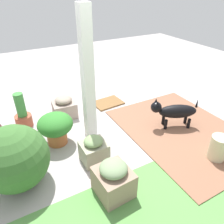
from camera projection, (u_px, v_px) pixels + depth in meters
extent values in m
plane|color=#A59E9D|center=(113.00, 129.00, 3.88)|extent=(12.00, 12.00, 0.00)
cube|color=#8A5C44|center=(182.00, 130.00, 3.82)|extent=(1.80, 2.40, 0.02)
cube|color=white|center=(88.00, 80.00, 3.17)|extent=(0.16, 0.16, 2.05)
cube|color=gray|center=(65.00, 109.00, 4.17)|extent=(0.46, 0.43, 0.30)
ellipsoid|color=gray|center=(63.00, 100.00, 4.06)|extent=(0.31, 0.31, 0.14)
cube|color=#9A987E|center=(94.00, 152.00, 3.12)|extent=(0.36, 0.33, 0.31)
ellipsoid|color=#77945D|center=(93.00, 141.00, 3.02)|extent=(0.27, 0.27, 0.12)
cube|color=gray|center=(113.00, 182.00, 2.63)|extent=(0.43, 0.45, 0.35)
ellipsoid|color=gray|center=(113.00, 168.00, 2.51)|extent=(0.33, 0.33, 0.15)
sphere|color=#39672D|center=(15.00, 158.00, 2.64)|extent=(0.83, 0.83, 0.83)
cylinder|color=#A84F38|center=(24.00, 121.00, 3.91)|extent=(0.29, 0.29, 0.21)
cylinder|color=#3F873E|center=(20.00, 105.00, 3.74)|extent=(0.16, 0.16, 0.43)
cylinder|color=#A45B30|center=(57.00, 137.00, 3.50)|extent=(0.32, 0.32, 0.21)
ellipsoid|color=#30792B|center=(55.00, 124.00, 3.37)|extent=(0.55, 0.55, 0.33)
cylinder|color=#AC6840|center=(0.00, 136.00, 3.50)|extent=(0.22, 0.22, 0.23)
ellipsoid|color=black|center=(178.00, 111.00, 3.77)|extent=(0.69, 0.48, 0.24)
sphere|color=black|center=(156.00, 107.00, 3.70)|extent=(0.19, 0.19, 0.19)
cone|color=black|center=(158.00, 103.00, 3.60)|extent=(0.06, 0.06, 0.08)
cone|color=black|center=(156.00, 100.00, 3.69)|extent=(0.06, 0.06, 0.08)
cylinder|color=black|center=(166.00, 125.00, 3.81)|extent=(0.06, 0.06, 0.20)
cylinder|color=black|center=(163.00, 120.00, 3.94)|extent=(0.06, 0.06, 0.20)
cylinder|color=black|center=(189.00, 124.00, 3.83)|extent=(0.06, 0.06, 0.20)
cylinder|color=black|center=(185.00, 119.00, 3.96)|extent=(0.06, 0.06, 0.20)
cone|color=black|center=(197.00, 103.00, 3.71)|extent=(0.04, 0.04, 0.15)
cylinder|color=beige|center=(218.00, 148.00, 3.13)|extent=(0.25, 0.25, 0.39)
cube|color=brown|center=(108.00, 103.00, 4.66)|extent=(0.63, 0.48, 0.03)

